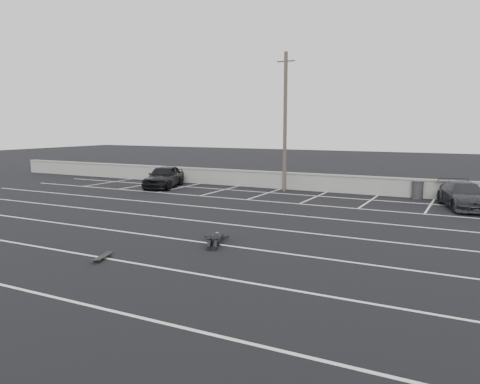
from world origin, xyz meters
The scene contains 9 objects.
ground centered at (0.00, 0.00, 0.00)m, with size 120.00×120.00×0.00m, color black.
seawall centered at (0.00, 14.00, 0.55)m, with size 50.00×0.45×1.06m.
stall_lines centered at (-0.08, 4.41, 0.00)m, with size 36.00×20.05×0.01m.
car_left centered at (-8.95, 11.01, 0.72)m, with size 1.69×4.21×1.44m, color black.
car_right centered at (8.50, 11.53, 0.63)m, with size 1.77×4.35×1.26m, color #25262B.
utility_pole centered at (-1.52, 13.20, 4.20)m, with size 1.10×0.22×8.29m.
trash_bin centered at (6.15, 13.60, 0.50)m, with size 0.82×0.82×0.98m.
person centered at (1.15, 0.28, 0.23)m, with size 1.74×2.45×0.46m, color black, non-canonical shape.
skateboard centered at (-0.77, -3.14, 0.08)m, with size 0.41×0.83×0.10m.
Camera 1 is at (9.12, -13.30, 3.99)m, focal length 35.00 mm.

